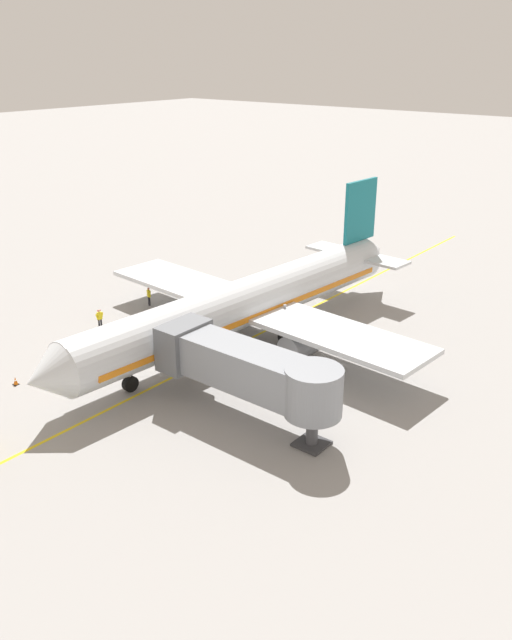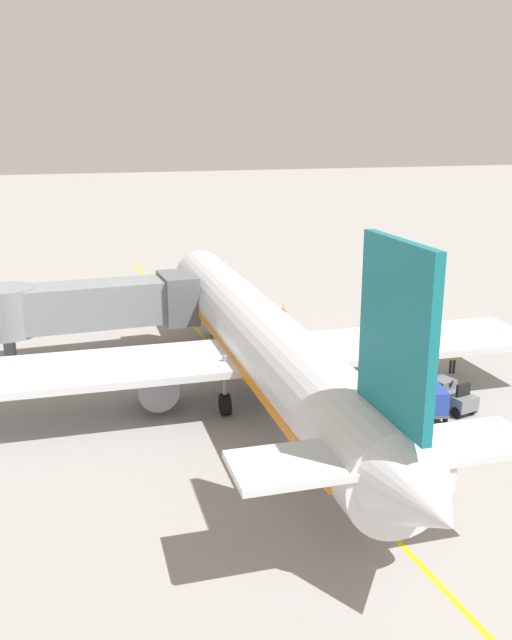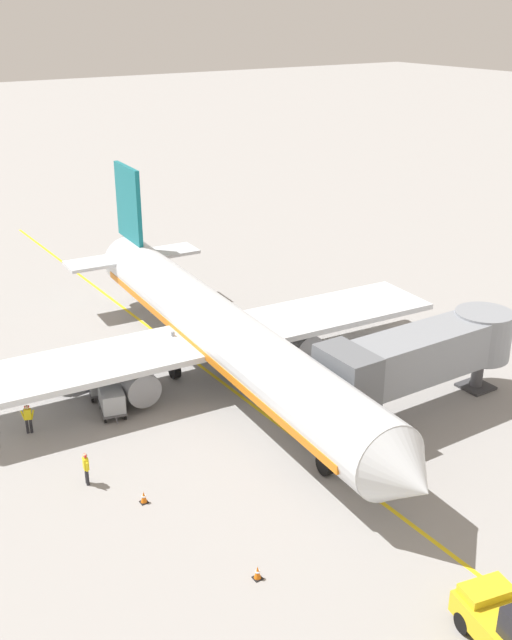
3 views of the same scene
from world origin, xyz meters
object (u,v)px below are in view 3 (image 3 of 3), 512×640
at_px(jet_bridge, 422,354).
at_px(baggage_cart_front, 112,399).
at_px(baggage_cart_second_in_train, 99,380).
at_px(safety_cone_nose_right, 258,573).
at_px(ground_crew_wing_walker, 86,467).
at_px(safety_cone_nose_left, 144,497).
at_px(baggage_tug_lead, 58,376).
at_px(baggage_cart_third_in_train, 80,363).
at_px(parked_airliner, 220,333).
at_px(ground_crew_loader, 28,417).

relative_size(jet_bridge, baggage_cart_front, 4.32).
bearing_deg(baggage_cart_second_in_train, baggage_cart_front, 83.19).
height_order(baggage_cart_second_in_train, safety_cone_nose_right, baggage_cart_second_in_train).
xyz_separation_m(baggage_cart_second_in_train, ground_crew_wing_walker, (4.03, 8.23, 0.00)).
bearing_deg(ground_crew_wing_walker, safety_cone_nose_right, 108.25).
bearing_deg(safety_cone_nose_right, safety_cone_nose_left, -76.98).
height_order(baggage_tug_lead, baggage_cart_third_in_train, baggage_tug_lead).
xyz_separation_m(parked_airliner, ground_crew_wing_walker, (10.92, 5.88, -2.23)).
distance_m(ground_crew_wing_walker, safety_cone_nose_left, 3.34).
bearing_deg(baggage_tug_lead, baggage_cart_second_in_train, 125.59).
bearing_deg(baggage_cart_front, parked_airliner, -177.89).
distance_m(baggage_tug_lead, ground_crew_wing_walker, 10.82).
distance_m(parked_airliner, baggage_cart_third_in_train, 8.95).
bearing_deg(safety_cone_nose_right, baggage_cart_third_in_train, -91.87).
relative_size(parked_airliner, safety_cone_nose_left, 63.30).
bearing_deg(safety_cone_nose_right, parked_airliner, -115.79).
bearing_deg(baggage_cart_third_in_train, ground_crew_wing_walker, 70.27).
height_order(ground_crew_wing_walker, safety_cone_nose_left, ground_crew_wing_walker).
xyz_separation_m(baggage_cart_second_in_train, safety_cone_nose_right, (0.75, 18.17, -0.66)).
bearing_deg(baggage_cart_front, ground_crew_wing_walker, 56.50).
relative_size(ground_crew_loader, safety_cone_nose_right, 2.86).
xyz_separation_m(baggage_cart_front, ground_crew_loader, (4.55, -0.56, 0.00)).
xyz_separation_m(parked_airliner, baggage_cart_front, (7.20, 0.27, -2.24)).
height_order(parked_airliner, safety_cone_nose_left, parked_airliner).
xyz_separation_m(baggage_cart_third_in_train, safety_cone_nose_left, (2.33, 13.88, -0.66)).
bearing_deg(baggage_cart_second_in_train, baggage_tug_lead, -54.41).
height_order(ground_crew_wing_walker, safety_cone_nose_right, ground_crew_wing_walker).
relative_size(baggage_cart_front, baggage_cart_third_in_train, 1.00).
bearing_deg(baggage_cart_second_in_train, jet_bridge, 141.33).
distance_m(jet_bridge, baggage_cart_second_in_train, 18.66).
distance_m(parked_airliner, baggage_tug_lead, 10.05).
height_order(baggage_tug_lead, safety_cone_nose_left, baggage_tug_lead).
relative_size(baggage_cart_front, safety_cone_nose_right, 5.05).
bearing_deg(baggage_cart_second_in_train, baggage_cart_third_in_train, -88.62).
bearing_deg(safety_cone_nose_left, parked_airliner, -136.82).
distance_m(jet_bridge, baggage_cart_third_in_train, 20.56).
distance_m(safety_cone_nose_left, safety_cone_nose_right, 7.29).
bearing_deg(safety_cone_nose_right, baggage_cart_front, -91.62).
bearing_deg(ground_crew_loader, safety_cone_nose_left, 105.33).
bearing_deg(safety_cone_nose_left, baggage_cart_second_in_train, -102.21).
bearing_deg(safety_cone_nose_left, baggage_tug_lead, -93.14).
bearing_deg(parked_airliner, baggage_cart_second_in_train, -18.90).
height_order(parked_airliner, baggage_cart_second_in_train, parked_airliner).
height_order(baggage_tug_lead, baggage_cart_front, baggage_tug_lead).
distance_m(baggage_cart_front, ground_crew_loader, 4.59).
relative_size(parked_airliner, baggage_cart_second_in_train, 12.53).
xyz_separation_m(parked_airliner, ground_crew_loader, (11.75, -0.30, -2.23)).
bearing_deg(baggage_tug_lead, baggage_cart_third_in_train, -162.90).
xyz_separation_m(jet_bridge, safety_cone_nose_left, (16.83, -0.48, -3.16)).
relative_size(ground_crew_wing_walker, safety_cone_nose_left, 2.86).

